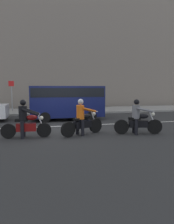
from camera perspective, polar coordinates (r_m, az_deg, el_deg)
name	(u,v)px	position (r m, az deg, el deg)	size (l,w,h in m)	color
ground_plane	(66,129)	(10.57, -5.74, -4.74)	(80.00, 80.00, 0.00)	#282828
sidewalk_slab	(54,111)	(18.44, -9.00, 0.31)	(40.00, 4.40, 0.14)	gray
building_facade	(50,40)	(22.24, -10.03, 18.99)	(40.00, 1.40, 13.74)	slate
lane_marking_stripe	(66,126)	(11.46, -5.91, -3.83)	(18.00, 0.14, 0.01)	silver
motorcycle_with_rider_black_leather	(26,122)	(9.01, -16.51, -2.72)	(2.06, 0.70, 1.61)	black
motorcycle_with_rider_orange_stripe	(82,120)	(9.18, -1.31, -2.30)	(2.03, 1.06, 1.61)	black
motorcycle_with_rider_gray	(138,120)	(9.63, 13.88, -2.12)	(2.16, 0.78, 1.58)	black
parked_van_navy	(67,100)	(13.61, -5.60, 3.24)	(4.66, 1.96, 2.20)	#11194C
street_sign_post	(12,93)	(18.71, -20.05, 5.04)	(0.44, 0.08, 2.55)	gray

